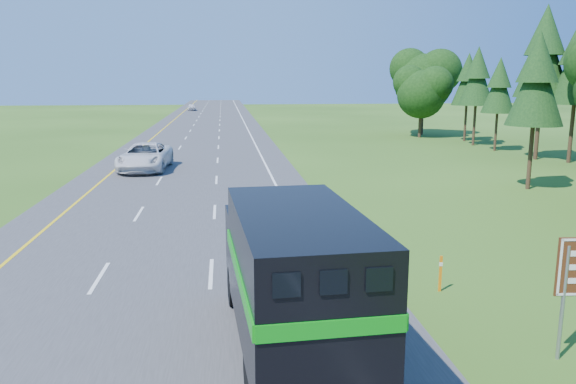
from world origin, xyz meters
name	(u,v)px	position (x,y,z in m)	size (l,w,h in m)	color
road	(196,156)	(0.00, 50.00, 0.02)	(15.00, 260.00, 0.04)	#38383A
lane_markings	(196,156)	(0.00, 50.00, 0.04)	(11.15, 260.00, 0.01)	yellow
horse_truck	(293,278)	(3.86, 13.94, 2.00)	(3.04, 8.42, 3.67)	black
white_suv	(145,157)	(-3.29, 42.76, 1.00)	(3.18, 6.90, 1.92)	silver
far_car	(192,107)	(-4.09, 120.99, 0.74)	(1.64, 4.08, 1.39)	silver
delineator	(440,272)	(8.92, 17.64, 0.61)	(0.09, 0.05, 1.14)	orange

